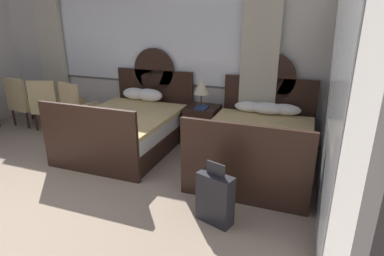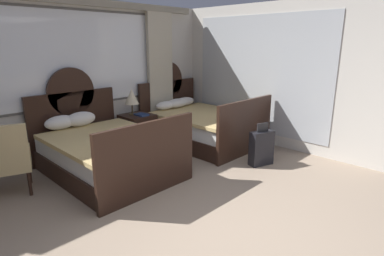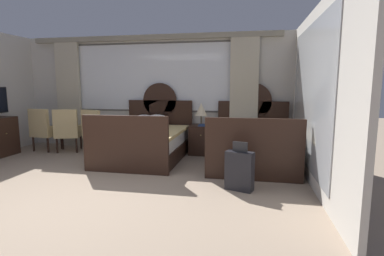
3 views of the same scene
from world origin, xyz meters
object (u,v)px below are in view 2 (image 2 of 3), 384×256
at_px(bed_near_mirror, 201,125).
at_px(suitcase_on_floor, 261,148).
at_px(book_on_nightstand, 141,115).
at_px(bed_near_window, 105,151).
at_px(nightstand_between_beds, 138,131).
at_px(armchair_by_window_left, 8,158).
at_px(table_lamp_on_nightstand, 132,97).

xyz_separation_m(bed_near_mirror, suitcase_on_floor, (-0.20, -1.55, -0.07)).
relative_size(book_on_nightstand, suitcase_on_floor, 0.36).
height_order(bed_near_window, nightstand_between_beds, bed_near_window).
bearing_deg(bed_near_window, nightstand_between_beds, 30.96).
bearing_deg(book_on_nightstand, armchair_by_window_left, -172.97).
bearing_deg(bed_near_mirror, nightstand_between_beds, 149.04).
bearing_deg(table_lamp_on_nightstand, armchair_by_window_left, -168.34).
xyz_separation_m(bed_near_mirror, book_on_nightstand, (-1.06, 0.54, 0.30)).
relative_size(table_lamp_on_nightstand, armchair_by_window_left, 0.49).
bearing_deg(book_on_nightstand, bed_near_window, -153.95).
height_order(armchair_by_window_left, suitcase_on_floor, armchair_by_window_left).
bearing_deg(table_lamp_on_nightstand, bed_near_mirror, -32.51).
bearing_deg(bed_near_mirror, table_lamp_on_nightstand, 147.49).
height_order(bed_near_window, table_lamp_on_nightstand, bed_near_window).
distance_m(bed_near_window, table_lamp_on_nightstand, 1.42).
relative_size(nightstand_between_beds, armchair_by_window_left, 0.65).
relative_size(bed_near_mirror, table_lamp_on_nightstand, 4.35).
bearing_deg(armchair_by_window_left, suitcase_on_floor, -28.99).
bearing_deg(nightstand_between_beds, suitcase_on_floor, -68.07).
xyz_separation_m(table_lamp_on_nightstand, armchair_by_window_left, (-2.31, -0.48, -0.47)).
relative_size(armchair_by_window_left, suitcase_on_floor, 1.38).
distance_m(table_lamp_on_nightstand, suitcase_on_floor, 2.56).
height_order(table_lamp_on_nightstand, suitcase_on_floor, table_lamp_on_nightstand).
bearing_deg(armchair_by_window_left, bed_near_mirror, -4.11).
xyz_separation_m(table_lamp_on_nightstand, suitcase_on_floor, (0.94, -2.27, -0.69)).
distance_m(bed_near_window, nightstand_between_beds, 1.27).
bearing_deg(suitcase_on_floor, bed_near_mirror, 82.69).
height_order(nightstand_between_beds, table_lamp_on_nightstand, table_lamp_on_nightstand).
distance_m(table_lamp_on_nightstand, armchair_by_window_left, 2.40).
xyz_separation_m(nightstand_between_beds, armchair_by_window_left, (-2.36, -0.40, 0.20)).
distance_m(nightstand_between_beds, suitcase_on_floor, 2.37).
bearing_deg(bed_near_window, table_lamp_on_nightstand, 34.95).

